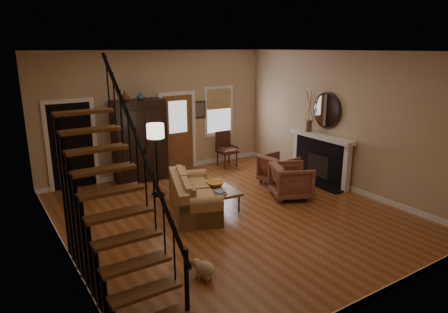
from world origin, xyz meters
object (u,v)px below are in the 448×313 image
coffee_table (217,197)px  side_chair (227,149)px  armchair_left (291,181)px  sofa (194,195)px  floor_lamp (157,160)px  armoire (140,141)px  armchair_right (279,169)px

coffee_table → side_chair: 3.08m
coffee_table → armchair_left: bearing=-13.9°
sofa → coffee_table: sofa is taller
sofa → floor_lamp: size_ratio=1.14×
sofa → side_chair: 3.37m
floor_lamp → side_chair: size_ratio=1.67×
armchair_left → armoire: bearing=62.1°
coffee_table → side_chair: side_chair is taller
sofa → coffee_table: (0.53, -0.06, -0.15)m
armchair_left → armchair_right: (0.40, 0.91, -0.03)m
sofa → armoire: bearing=113.0°
coffee_table → floor_lamp: bearing=120.3°
armchair_left → side_chair: (0.12, 2.87, 0.11)m
floor_lamp → armchair_right: bearing=-16.5°
armchair_left → sofa: bearing=101.4°
sofa → floor_lamp: floor_lamp is taller
armoire → sofa: bearing=-86.5°
side_chair → armchair_left: bearing=-92.3°
armchair_left → coffee_table: bearing=99.8°
sofa → floor_lamp: bearing=120.9°
armchair_right → floor_lamp: bearing=68.0°
armoire → floor_lamp: armoire is taller
sofa → armchair_left: bearing=7.2°
coffee_table → armchair_right: bearing=12.6°
armchair_left → armchair_right: 1.00m
sofa → armchair_left: armchair_left is taller
armoire → armchair_right: armoire is taller
armchair_right → coffee_table: bearing=97.0°
armchair_right → floor_lamp: 3.10m
armchair_left → armchair_right: bearing=-0.1°
sofa → coffee_table: 0.55m
armoire → armchair_left: size_ratio=2.41×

